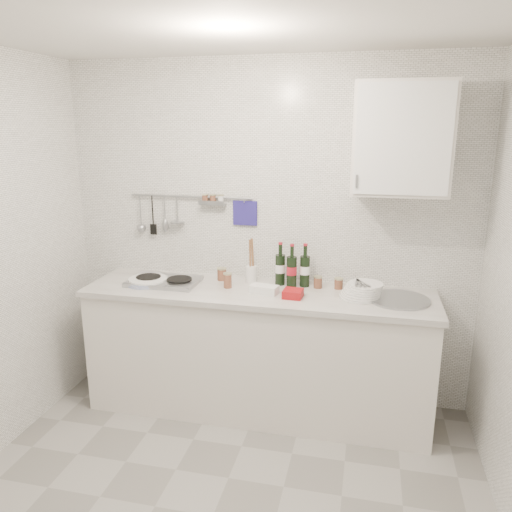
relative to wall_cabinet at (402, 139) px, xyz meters
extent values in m
plane|color=silver|center=(-0.90, -1.22, 0.55)|extent=(3.00, 3.00, 0.00)
cube|color=silver|center=(-0.90, 0.18, -0.70)|extent=(3.00, 0.02, 2.50)
cube|color=silver|center=(-0.90, -0.12, -1.51)|extent=(2.40, 0.60, 0.88)
cube|color=silver|center=(-0.90, -0.12, -1.05)|extent=(2.44, 0.64, 0.04)
cube|color=black|center=(-0.90, -0.10, -1.90)|extent=(2.34, 0.52, 0.10)
cube|color=#93969B|center=(-1.60, -0.12, -1.01)|extent=(0.50, 0.32, 0.03)
cylinder|color=black|center=(-1.72, -0.12, -0.99)|extent=(0.18, 0.18, 0.01)
cylinder|color=black|center=(-1.48, -0.12, -0.99)|extent=(0.18, 0.18, 0.01)
cylinder|color=#93969B|center=(0.05, -0.12, -1.02)|extent=(0.40, 0.40, 0.02)
cylinder|color=#93969B|center=(0.05, -0.12, -1.08)|extent=(0.34, 0.34, 0.10)
cylinder|color=#93969B|center=(-1.47, 0.15, -0.43)|extent=(0.95, 0.02, 0.02)
cube|color=navy|center=(-1.06, 0.17, -0.54)|extent=(0.18, 0.02, 0.18)
cube|color=silver|center=(0.00, 0.01, 0.00)|extent=(0.60, 0.35, 0.70)
cube|color=white|center=(0.00, -0.18, 0.00)|extent=(0.56, 0.01, 0.66)
cylinder|color=#93969B|center=(-0.26, -0.19, -0.25)|extent=(0.01, 0.01, 0.08)
cylinder|color=#4B63AB|center=(-1.72, -0.16, -1.02)|extent=(0.29, 0.29, 0.01)
cylinder|color=#4B63AB|center=(-1.72, -0.15, -1.01)|extent=(0.29, 0.29, 0.01)
cylinder|color=#4B63AB|center=(-1.71, -0.15, -1.00)|extent=(0.28, 0.28, 0.01)
cylinder|color=white|center=(-0.21, -0.12, -1.02)|extent=(0.27, 0.27, 0.01)
cylinder|color=white|center=(-0.20, -0.12, -1.01)|extent=(0.26, 0.26, 0.01)
cylinder|color=white|center=(-0.19, -0.11, -1.00)|extent=(0.26, 0.26, 0.01)
cylinder|color=white|center=(-0.19, -0.11, -0.98)|extent=(0.25, 0.25, 0.01)
cylinder|color=white|center=(-0.18, -0.10, -0.97)|extent=(0.24, 0.24, 0.01)
cylinder|color=white|center=(-0.17, -0.10, -0.95)|extent=(0.24, 0.24, 0.01)
cylinder|color=white|center=(-0.17, -0.09, -0.94)|extent=(0.23, 0.23, 0.01)
cube|color=white|center=(-0.84, -0.18, -1.00)|extent=(0.20, 0.13, 0.06)
cube|color=#B51415|center=(-0.64, -0.22, -1.00)|extent=(0.13, 0.13, 0.05)
cylinder|color=white|center=(-0.99, 0.04, -0.97)|extent=(0.08, 0.08, 0.12)
cylinder|color=#8F5B39|center=(-0.98, 0.04, -0.82)|extent=(0.02, 0.06, 0.24)
cylinder|color=#8F5B39|center=(-1.00, 0.05, -0.83)|extent=(0.03, 0.05, 0.22)
cylinder|color=brown|center=(-1.21, 0.05, -0.99)|extent=(0.07, 0.07, 0.08)
cylinder|color=tan|center=(-1.21, 0.05, -0.94)|extent=(0.07, 0.07, 0.01)
cylinder|color=brown|center=(-0.35, 0.04, -1.00)|extent=(0.06, 0.06, 0.07)
cylinder|color=tan|center=(-0.35, 0.04, -0.96)|extent=(0.06, 0.06, 0.01)
cylinder|color=brown|center=(-0.50, 0.03, -0.99)|extent=(0.06, 0.06, 0.07)
cylinder|color=tan|center=(-0.50, 0.03, -0.95)|extent=(0.06, 0.06, 0.01)
cylinder|color=brown|center=(-1.12, -0.11, -0.98)|extent=(0.06, 0.06, 0.10)
cylinder|color=tan|center=(-1.12, -0.11, -0.93)|extent=(0.06, 0.06, 0.01)
camera|label=1|loc=(-0.17, -3.34, 0.08)|focal=35.00mm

